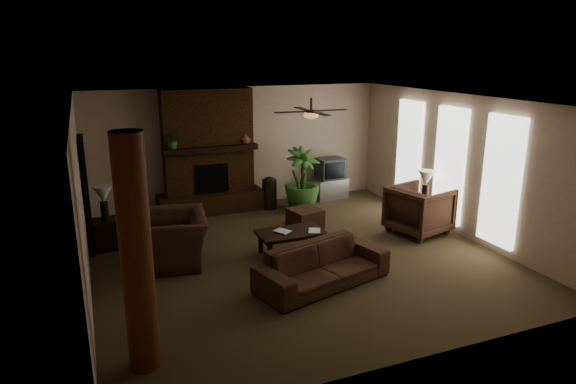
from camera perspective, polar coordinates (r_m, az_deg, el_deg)
name	(u,v)px	position (r m, az deg, el deg)	size (l,w,h in m)	color
room_shell	(297,181)	(8.86, 0.97, 1.22)	(7.00, 7.00, 7.00)	brown
fireplace	(209,162)	(11.67, -8.87, 3.34)	(2.40, 0.70, 2.80)	#4C2D14
windows	(449,165)	(10.81, 17.66, 2.86)	(0.08, 3.65, 2.35)	white
log_column	(136,256)	(5.94, -16.65, -6.87)	(0.36, 0.36, 2.80)	brown
doorway	(86,194)	(10.03, -21.73, -0.25)	(0.10, 1.00, 2.10)	black
ceiling_fan	(311,113)	(9.08, 2.61, 8.82)	(1.35, 1.35, 0.37)	black
sofa	(323,259)	(8.09, 3.93, -7.52)	(2.20, 0.64, 0.86)	#482D1F
armchair_left	(172,231)	(9.05, -12.89, -4.27)	(1.34, 0.87, 1.17)	#482D1F
armchair_right	(420,208)	(10.59, 14.56, -1.71)	(1.05, 0.98, 1.08)	#482D1F
coffee_table	(291,234)	(9.27, 0.33, -4.78)	(1.20, 0.70, 0.43)	black
ottoman	(305,218)	(10.68, 1.94, -2.97)	(0.60, 0.60, 0.40)	#482D1F
tv_stand	(329,188)	(12.83, 4.68, 0.43)	(0.85, 0.50, 0.50)	#AEAEB0
tv	(330,168)	(12.70, 4.79, 2.65)	(0.67, 0.56, 0.52)	#3A3A3D
floor_vase	(269,191)	(11.88, -2.10, 0.14)	(0.34, 0.34, 0.77)	black
floor_plant	(302,193)	(11.75, 1.55, -0.14)	(0.82, 1.47, 0.82)	#366227
side_table_left	(107,234)	(10.15, -19.64, -4.47)	(0.50, 0.50, 0.55)	black
lamp_left	(103,197)	(9.96, -20.03, -0.49)	(0.39, 0.39, 0.65)	black
side_table_right	(423,213)	(11.17, 14.87, -2.25)	(0.50, 0.50, 0.55)	black
lamp_right	(426,180)	(10.95, 15.25, 1.32)	(0.43, 0.43, 0.65)	black
mantel_plant	(173,141)	(11.19, -12.81, 5.58)	(0.38, 0.42, 0.33)	#366227
mantel_vase	(246,139)	(11.58, -4.79, 5.97)	(0.22, 0.23, 0.22)	brown
book_a	(279,226)	(9.09, -1.07, -3.84)	(0.22, 0.03, 0.29)	#999999
book_b	(309,224)	(9.21, 2.33, -3.58)	(0.21, 0.02, 0.29)	#999999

